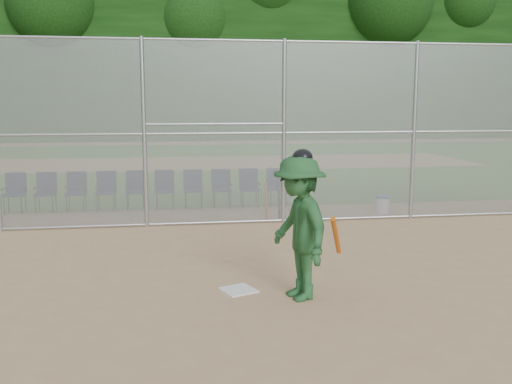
{
  "coord_description": "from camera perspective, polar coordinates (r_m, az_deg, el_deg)",
  "views": [
    {
      "loc": [
        -1.49,
        -7.25,
        2.65
      ],
      "look_at": [
        0.0,
        2.5,
        1.1
      ],
      "focal_mm": 40.0,
      "sensor_mm": 36.0,
      "label": 1
    }
  ],
  "objects": [
    {
      "name": "ground",
      "position": [
        7.87,
        2.81,
        -10.77
      ],
      "size": [
        100.0,
        100.0,
        0.0
      ],
      "primitive_type": "plane",
      "color": "tan",
      "rests_on": "ground"
    },
    {
      "name": "grass_strip",
      "position": [
        25.44,
        -5.3,
        2.92
      ],
      "size": [
        100.0,
        100.0,
        0.0
      ],
      "primitive_type": "plane",
      "color": "#2C641E",
      "rests_on": "ground"
    },
    {
      "name": "dirt_patch_far",
      "position": [
        25.43,
        -5.3,
        2.93
      ],
      "size": [
        24.0,
        24.0,
        0.0
      ],
      "primitive_type": "plane",
      "color": "tan",
      "rests_on": "ground"
    },
    {
      "name": "backstop_fence",
      "position": [
        12.36,
        -1.76,
        6.23
      ],
      "size": [
        16.09,
        0.09,
        4.0
      ],
      "color": "gray",
      "rests_on": "ground"
    },
    {
      "name": "treeline",
      "position": [
        27.44,
        -5.73,
        14.85
      ],
      "size": [
        81.0,
        60.0,
        11.0
      ],
      "color": "black",
      "rests_on": "ground"
    },
    {
      "name": "home_plate",
      "position": [
        8.24,
        -1.79,
        -9.77
      ],
      "size": [
        0.58,
        0.58,
        0.02
      ],
      "primitive_type": "cube",
      "rotation": [
        0.0,
        0.0,
        0.39
      ],
      "color": "silver",
      "rests_on": "ground"
    },
    {
      "name": "batter_at_plate",
      "position": [
        7.71,
        4.31,
        -3.52
      ],
      "size": [
        1.07,
        1.42,
        2.05
      ],
      "color": "#1E4D26",
      "rests_on": "ground"
    },
    {
      "name": "water_cooler",
      "position": [
        14.13,
        12.53,
        -1.22
      ],
      "size": [
        0.33,
        0.33,
        0.42
      ],
      "color": "white",
      "rests_on": "ground"
    },
    {
      "name": "spare_bats",
      "position": [
        13.06,
        2.33,
        -0.9
      ],
      "size": [
        0.66,
        0.26,
        0.85
      ],
      "color": "#D84C14",
      "rests_on": "ground"
    },
    {
      "name": "chair_0",
      "position": [
        14.95,
        -23.02,
        -0.13
      ],
      "size": [
        0.54,
        0.52,
        0.96
      ],
      "primitive_type": null,
      "color": "#0F1A39",
      "rests_on": "ground"
    },
    {
      "name": "chair_1",
      "position": [
        14.79,
        -20.32,
        -0.07
      ],
      "size": [
        0.54,
        0.52,
        0.96
      ],
      "primitive_type": null,
      "color": "#0F1A39",
      "rests_on": "ground"
    },
    {
      "name": "chair_2",
      "position": [
        14.66,
        -17.57,
        -0.0
      ],
      "size": [
        0.54,
        0.52,
        0.96
      ],
      "primitive_type": null,
      "color": "#0F1A39",
      "rests_on": "ground"
    },
    {
      "name": "chair_3",
      "position": [
        14.57,
        -14.78,
        0.06
      ],
      "size": [
        0.54,
        0.52,
        0.96
      ],
      "primitive_type": null,
      "color": "#0F1A39",
      "rests_on": "ground"
    },
    {
      "name": "chair_4",
      "position": [
        14.51,
        -11.96,
        0.13
      ],
      "size": [
        0.54,
        0.52,
        0.96
      ],
      "primitive_type": null,
      "color": "#0F1A39",
      "rests_on": "ground"
    },
    {
      "name": "chair_5",
      "position": [
        14.48,
        -9.12,
        0.2
      ],
      "size": [
        0.54,
        0.52,
        0.96
      ],
      "primitive_type": null,
      "color": "#0F1A39",
      "rests_on": "ground"
    },
    {
      "name": "chair_6",
      "position": [
        14.5,
        -6.28,
        0.27
      ],
      "size": [
        0.54,
        0.52,
        0.96
      ],
      "primitive_type": null,
      "color": "#0F1A39",
      "rests_on": "ground"
    },
    {
      "name": "chair_7",
      "position": [
        14.54,
        -3.45,
        0.33
      ],
      "size": [
        0.54,
        0.52,
        0.96
      ],
      "primitive_type": null,
      "color": "#0F1A39",
      "rests_on": "ground"
    },
    {
      "name": "chair_8",
      "position": [
        14.62,
        -0.64,
        0.4
      ],
      "size": [
        0.54,
        0.52,
        0.96
      ],
      "primitive_type": null,
      "color": "#0F1A39",
      "rests_on": "ground"
    },
    {
      "name": "chair_9",
      "position": [
        14.74,
        2.13,
        0.46
      ],
      "size": [
        0.54,
        0.52,
        0.96
      ],
      "primitive_type": null,
      "color": "#0F1A39",
      "rests_on": "ground"
    }
  ]
}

